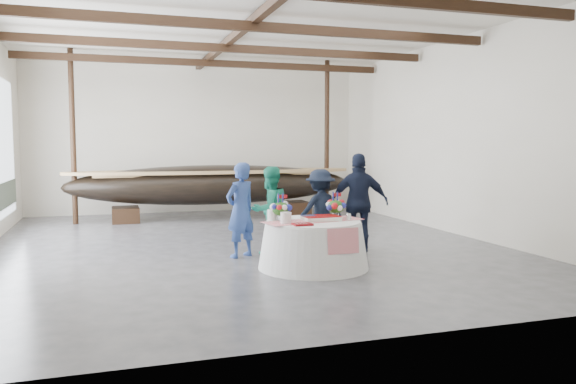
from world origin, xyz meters
name	(u,v)px	position (x,y,z in m)	size (l,w,h in m)	color
floor	(244,244)	(0.00, 0.00, 0.00)	(10.00, 12.00, 0.01)	#3D3D42
wall_back	(198,138)	(0.00, 6.00, 2.25)	(10.00, 0.02, 4.50)	silver
wall_front	(375,129)	(0.00, -6.00, 2.25)	(10.00, 0.02, 4.50)	silver
wall_right	(453,137)	(5.00, 0.00, 2.25)	(0.02, 12.00, 4.50)	silver
ceiling	(242,24)	(0.00, 0.00, 4.50)	(10.00, 12.00, 0.01)	white
pavilion_structure	(235,54)	(0.00, 0.73, 4.00)	(9.80, 11.76, 4.50)	black
longboat_display	(214,184)	(0.14, 4.16, 0.95)	(7.96, 1.59, 1.49)	black
banquet_table	(313,244)	(0.61, -2.52, 0.40)	(1.86, 1.86, 0.80)	white
tabletop_items	(308,211)	(0.56, -2.40, 0.95)	(1.79, 0.97, 0.40)	red
guest_woman_blue	(241,210)	(-0.35, -1.27, 0.87)	(0.64, 0.42, 1.75)	navy
guest_woman_teal	(270,210)	(0.26, -1.09, 0.83)	(0.81, 0.63, 1.66)	#1B8D6C
guest_man_left	(320,210)	(1.26, -1.14, 0.80)	(1.03, 0.59, 1.60)	black
guest_man_right	(359,203)	(1.96, -1.43, 0.95)	(1.12, 0.46, 1.91)	black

